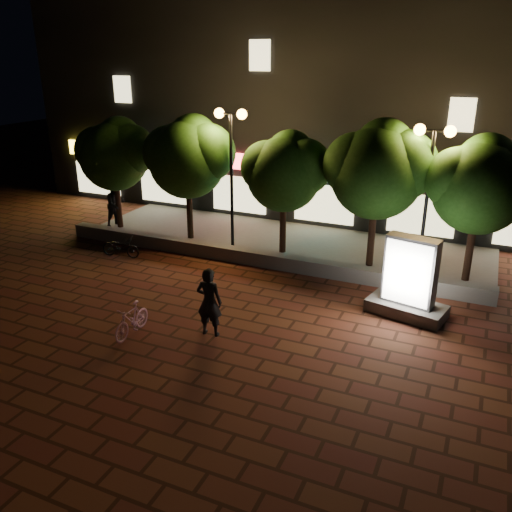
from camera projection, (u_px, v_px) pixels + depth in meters
The scene contains 16 objects.
ground at pixel (200, 310), 15.58m from camera, with size 80.00×80.00×0.00m, color #542A1A.
retaining_wall at pixel (255, 258), 18.90m from camera, with size 16.00×0.45×0.50m, color #63605C.
sidewalk at pixel (281, 242), 21.11m from camera, with size 16.00×5.00×0.08m, color #63605C.
building_block at pixel (333, 100), 24.85m from camera, with size 28.00×8.12×11.30m.
tree_far_left at pixel (115, 152), 21.68m from camera, with size 3.36×2.80×4.63m.
tree_left at pixel (189, 155), 20.30m from camera, with size 3.60×3.00×4.89m.
tree_mid at pixel (286, 169), 18.87m from camera, with size 3.24×2.70×4.50m.
tree_right at pixel (379, 167), 17.49m from camera, with size 3.72×3.10×5.07m.
tree_far_right at pixel (482, 182), 16.35m from camera, with size 3.48×2.90×4.76m.
street_lamp_left at pixel (231, 144), 19.13m from camera, with size 1.26×0.36×5.18m.
street_lamp_right at pixel (431, 163), 16.52m from camera, with size 1.26×0.36×4.98m.
ad_kiosk at pixel (409, 284), 15.03m from camera, with size 2.37×1.54×2.37m.
scooter_pink at pixel (132, 320), 14.10m from camera, with size 0.41×1.47×0.88m, color #C884B2.
rider at pixel (209, 302), 13.94m from camera, with size 0.70×0.46×1.92m, color black.
scooter_parked at pixel (120, 247), 19.53m from camera, with size 0.53×1.51×0.79m, color black.
pedestrian at pixel (115, 204), 22.63m from camera, with size 0.92×0.72×1.90m, color black.
Camera 1 is at (7.18, -12.08, 7.12)m, focal length 37.07 mm.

